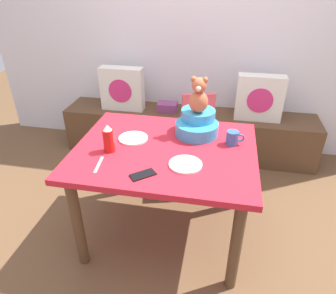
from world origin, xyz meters
TOP-DOWN VIEW (x-y plane):
  - ground_plane at (0.00, 0.00)m, footprint 8.00×8.00m
  - back_wall at (0.00, 1.49)m, footprint 4.40×0.10m
  - window_bench at (0.00, 1.22)m, footprint 2.60×0.44m
  - pillow_floral_left at (-0.69, 1.20)m, footprint 0.44×0.15m
  - pillow_floral_right at (0.68, 1.20)m, footprint 0.44×0.15m
  - book_stack at (-0.22, 1.22)m, footprint 0.20×0.14m
  - dining_table at (0.00, 0.00)m, footprint 1.17×0.94m
  - highchair at (0.16, 0.78)m, footprint 0.40×0.51m
  - infant_seat_teal at (0.18, 0.25)m, footprint 0.30×0.33m
  - teddy_bear at (0.18, 0.25)m, footprint 0.13×0.12m
  - ketchup_bottle at (-0.34, -0.10)m, footprint 0.07×0.07m
  - coffee_mug at (0.43, 0.13)m, footprint 0.12×0.08m
  - dinner_plate_near at (-0.24, 0.08)m, footprint 0.20×0.20m
  - dinner_plate_far at (0.16, -0.18)m, footprint 0.20×0.20m
  - cell_phone at (-0.06, -0.32)m, footprint 0.16×0.15m
  - table_fork at (-0.35, -0.27)m, footprint 0.04×0.17m

SIDE VIEW (x-z plane):
  - ground_plane at x=0.00m, z-range 0.00..0.00m
  - window_bench at x=0.00m, z-range 0.00..0.46m
  - book_stack at x=-0.22m, z-range 0.46..0.55m
  - highchair at x=0.16m, z-range 0.13..0.92m
  - dining_table at x=0.00m, z-range 0.26..1.00m
  - pillow_floral_left at x=-0.69m, z-range 0.46..0.90m
  - pillow_floral_right at x=0.68m, z-range 0.46..0.90m
  - table_fork at x=-0.35m, z-range 0.74..0.75m
  - cell_phone at x=-0.06m, z-range 0.74..0.75m
  - dinner_plate_near at x=-0.24m, z-range 0.74..0.75m
  - dinner_plate_far at x=0.16m, z-range 0.74..0.75m
  - coffee_mug at x=0.43m, z-range 0.74..0.84m
  - infant_seat_teal at x=0.18m, z-range 0.73..0.89m
  - ketchup_bottle at x=-0.34m, z-range 0.73..0.92m
  - teddy_bear at x=0.18m, z-range 0.89..1.14m
  - back_wall at x=0.00m, z-range 0.00..2.60m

